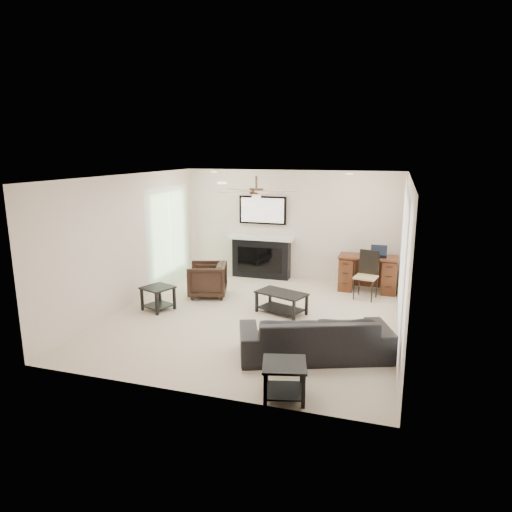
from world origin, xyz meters
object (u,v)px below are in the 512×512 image
Objects in this scene: coffee_table at (281,303)px; desk at (368,274)px; fireplace_unit at (261,238)px; armchair at (207,280)px; sofa at (315,336)px.

coffee_table is 0.74× the size of desk.
coffee_table is 0.47× the size of fireplace_unit.
fireplace_unit is (0.64, 1.69, 0.61)m from armchair.
armchair is 0.84× the size of coffee_table.
desk is at bearing 73.77° from coffee_table.
fireplace_unit is at bearing 142.71° from armchair.
armchair is at bearing -110.81° from fireplace_unit.
desk is (0.51, 3.48, 0.06)m from sofa.
fireplace_unit is at bearing 171.69° from desk.
sofa is at bearing -40.08° from coffee_table.
fireplace_unit reaches higher than sofa.
fireplace_unit reaches higher than desk.
desk reaches higher than coffee_table.
fireplace_unit reaches higher than coffee_table.
sofa is 1.84m from coffee_table.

